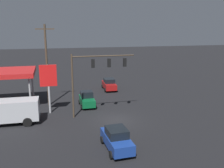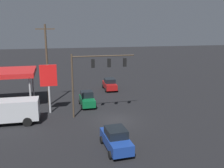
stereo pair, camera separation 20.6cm
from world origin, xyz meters
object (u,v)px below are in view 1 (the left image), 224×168
traffic_signal_assembly (95,70)px  sedan_far (117,139)px  price_sign (48,78)px  sedan_waiting (109,84)px  delivery_truck (4,110)px  hatchback_crossing (87,99)px  utility_pole (47,64)px

traffic_signal_assembly → sedan_far: (-0.21, 8.72, -4.57)m
traffic_signal_assembly → price_sign: size_ratio=1.24×
price_sign → sedan_waiting: 13.98m
delivery_truck → sedan_far: bearing=142.2°
hatchback_crossing → utility_pole: bearing=-108.9°
sedan_far → hatchback_crossing: (0.73, -12.58, -0.00)m
traffic_signal_assembly → utility_pole: (5.44, -5.53, 0.12)m
price_sign → hatchback_crossing: bearing=-162.2°
price_sign → delivery_truck: bearing=29.2°
price_sign → sedan_far: price_sign is taller
price_sign → traffic_signal_assembly: bearing=156.5°
traffic_signal_assembly → hatchback_crossing: size_ratio=1.95×
utility_pole → price_sign: 3.48m
traffic_signal_assembly → sedan_far: 9.85m
utility_pole → price_sign: (-0.12, 3.22, -1.31)m
utility_pole → sedan_waiting: bearing=-147.7°
utility_pole → delivery_truck: size_ratio=1.56×
utility_pole → hatchback_crossing: bearing=161.2°
hatchback_crossing → traffic_signal_assembly: bearing=7.4°
sedan_waiting → hatchback_crossing: hatchback_crossing is taller
sedan_far → traffic_signal_assembly: bearing=178.7°
traffic_signal_assembly → delivery_truck: traffic_signal_assembly is taller
utility_pole → sedan_waiting: (-9.85, -6.23, -4.69)m
sedan_waiting → hatchback_crossing: (4.93, 7.90, -0.00)m
sedan_waiting → sedan_far: (4.20, 20.48, 0.00)m
price_sign → hatchback_crossing: size_ratio=1.57×
price_sign → sedan_waiting: (-9.73, -9.45, -3.39)m
sedan_far → utility_pole: bearing=-161.1°
utility_pole → price_sign: utility_pole is taller
traffic_signal_assembly → delivery_truck: (10.06, 0.34, -3.83)m
traffic_signal_assembly → utility_pole: bearing=-45.5°
sedan_far → delivery_truck: (10.27, -8.38, 0.74)m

